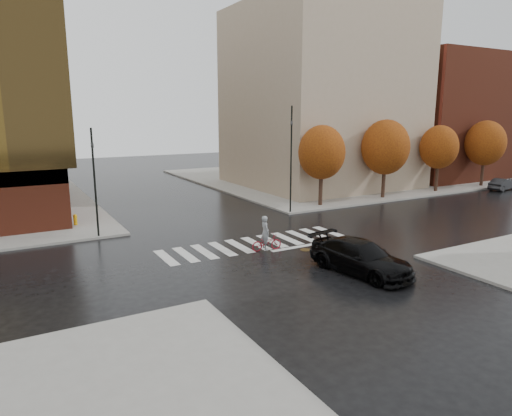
{
  "coord_description": "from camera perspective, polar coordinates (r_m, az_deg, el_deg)",
  "views": [
    {
      "loc": [
        -12.76,
        -22.12,
        7.56
      ],
      "look_at": [
        0.36,
        1.12,
        2.0
      ],
      "focal_mm": 32.0,
      "sensor_mm": 36.0,
      "label": 1
    }
  ],
  "objects": [
    {
      "name": "building_ne_tan",
      "position": [
        49.18,
        8.03,
        13.51
      ],
      "size": [
        16.0,
        16.0,
        18.0
      ],
      "primitive_type": "cube",
      "color": "tan",
      "rests_on": "sidewalk_ne"
    },
    {
      "name": "crosswalk",
      "position": [
        27.05,
        -0.02,
        -4.45
      ],
      "size": [
        12.0,
        3.0,
        0.01
      ],
      "primitive_type": "cube",
      "color": "silver",
      "rests_on": "ground"
    },
    {
      "name": "ground",
      "position": [
        26.63,
        0.51,
        -4.73
      ],
      "size": [
        120.0,
        120.0,
        0.0
      ],
      "primitive_type": "plane",
      "color": "black",
      "rests_on": "ground"
    },
    {
      "name": "fire_hydrant",
      "position": [
        33.13,
        -21.66,
        -1.28
      ],
      "size": [
        0.26,
        0.26,
        0.74
      ],
      "color": "#E1A30D",
      "rests_on": "sidewalk_nw"
    },
    {
      "name": "cyclist",
      "position": [
        25.52,
        1.27,
        -3.87
      ],
      "size": [
        1.82,
        0.8,
        2.0
      ],
      "rotation": [
        0.0,
        0.0,
        1.47
      ],
      "color": "maroon",
      "rests_on": "ground"
    },
    {
      "name": "traffic_light_ne",
      "position": [
        34.33,
        4.42,
        7.06
      ],
      "size": [
        0.23,
        0.25,
        7.96
      ],
      "rotation": [
        0.0,
        0.0,
        2.74
      ],
      "color": "black",
      "rests_on": "sidewalk_ne"
    },
    {
      "name": "sedan",
      "position": [
        22.58,
        12.93,
        -5.99
      ],
      "size": [
        3.01,
        5.72,
        1.58
      ],
      "primitive_type": "imported",
      "rotation": [
        0.0,
        0.0,
        0.15
      ],
      "color": "black",
      "rests_on": "ground"
    },
    {
      "name": "traffic_light_nw",
      "position": [
        29.08,
        -19.55,
        3.71
      ],
      "size": [
        0.18,
        0.16,
        6.58
      ],
      "rotation": [
        0.0,
        0.0,
        -1.42
      ],
      "color": "black",
      "rests_on": "sidewalk_nw"
    },
    {
      "name": "sidewalk_ne",
      "position": [
        55.27,
        8.55,
        3.86
      ],
      "size": [
        30.0,
        30.0,
        0.15
      ],
      "primitive_type": "cube",
      "color": "gray",
      "rests_on": "ground"
    },
    {
      "name": "tree_ne_a",
      "position": [
        37.4,
        8.22,
        6.89
      ],
      "size": [
        3.8,
        3.8,
        6.5
      ],
      "color": "#312016",
      "rests_on": "sidewalk_ne"
    },
    {
      "name": "tree_ne_b",
      "position": [
        42.02,
        15.88,
        7.31
      ],
      "size": [
        4.2,
        4.2,
        6.89
      ],
      "color": "#312016",
      "rests_on": "sidewalk_ne"
    },
    {
      "name": "building_ne_brick",
      "position": [
        59.56,
        21.14,
        10.6
      ],
      "size": [
        14.0,
        14.0,
        14.0
      ],
      "primitive_type": "cube",
      "color": "maroon",
      "rests_on": "sidewalk_ne"
    },
    {
      "name": "parked_car",
      "position": [
        51.82,
        28.42,
        2.62
      ],
      "size": [
        3.78,
        1.84,
        1.19
      ],
      "primitive_type": "imported",
      "rotation": [
        0.0,
        0.0,
        1.74
      ],
      "color": "black",
      "rests_on": "ground"
    },
    {
      "name": "tree_ne_d",
      "position": [
        52.87,
        26.73,
        7.25
      ],
      "size": [
        4.0,
        4.0,
        6.7
      ],
      "color": "#312016",
      "rests_on": "sidewalk_ne"
    },
    {
      "name": "manhole",
      "position": [
        25.97,
        6.24,
        -5.21
      ],
      "size": [
        0.78,
        0.78,
        0.01
      ],
      "primitive_type": "cylinder",
      "rotation": [
        0.0,
        0.0,
        -0.28
      ],
      "color": "#4E3A1C",
      "rests_on": "ground"
    },
    {
      "name": "tree_ne_c",
      "position": [
        47.25,
        21.91,
        7.06
      ],
      "size": [
        3.6,
        3.6,
        6.31
      ],
      "color": "#312016",
      "rests_on": "sidewalk_ne"
    }
  ]
}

